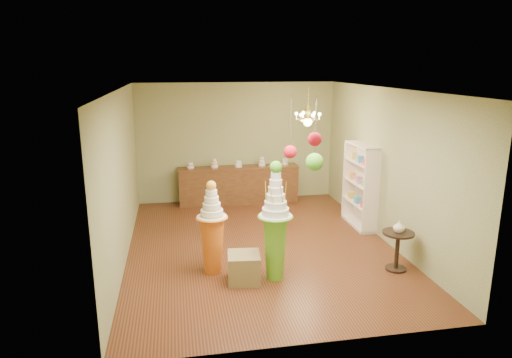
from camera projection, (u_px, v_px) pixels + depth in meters
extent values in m
plane|color=#542A16|center=(260.00, 246.00, 8.86)|extent=(6.50, 6.50, 0.00)
plane|color=white|center=(261.00, 89.00, 8.13)|extent=(6.50, 6.50, 0.00)
cube|color=#909767|center=(237.00, 142.00, 11.59)|extent=(5.00, 0.04, 3.00)
cube|color=#909767|center=(312.00, 232.00, 5.39)|extent=(5.00, 0.04, 3.00)
cube|color=#909767|center=(122.00, 177.00, 8.06)|extent=(0.04, 6.50, 3.00)
cube|color=#909767|center=(386.00, 166.00, 8.92)|extent=(0.04, 6.50, 3.00)
cone|color=#64B227|center=(275.00, 248.00, 7.40)|extent=(0.45, 0.45, 1.07)
cylinder|color=white|center=(275.00, 216.00, 7.26)|extent=(0.61, 0.61, 0.03)
cylinder|color=white|center=(275.00, 212.00, 7.25)|extent=(0.49, 0.49, 0.12)
cylinder|color=white|center=(276.00, 205.00, 7.22)|extent=(0.41, 0.41, 0.12)
cylinder|color=white|center=(276.00, 197.00, 7.19)|extent=(0.33, 0.33, 0.12)
cylinder|color=white|center=(276.00, 190.00, 7.16)|extent=(0.27, 0.27, 0.12)
cylinder|color=white|center=(276.00, 183.00, 7.13)|extent=(0.22, 0.22, 0.12)
cylinder|color=white|center=(276.00, 176.00, 7.10)|extent=(0.18, 0.18, 0.12)
sphere|color=#4CA423|center=(276.00, 167.00, 7.07)|extent=(0.20, 0.20, 0.20)
cone|color=#D26118|center=(213.00, 245.00, 7.65)|extent=(0.46, 0.46, 0.97)
cylinder|color=white|center=(212.00, 217.00, 7.52)|extent=(0.56, 0.56, 0.03)
cylinder|color=white|center=(212.00, 213.00, 7.51)|extent=(0.42, 0.42, 0.11)
cylinder|color=white|center=(212.00, 206.00, 7.48)|extent=(0.33, 0.33, 0.11)
cylinder|color=white|center=(212.00, 200.00, 7.45)|extent=(0.27, 0.27, 0.11)
cylinder|color=white|center=(211.00, 193.00, 7.42)|extent=(0.21, 0.21, 0.11)
sphere|color=gold|center=(211.00, 186.00, 7.39)|extent=(0.16, 0.16, 0.16)
cube|color=olive|center=(244.00, 268.00, 7.38)|extent=(0.57, 0.57, 0.47)
cube|color=brown|center=(239.00, 185.00, 11.58)|extent=(3.00, 0.50, 0.90)
cube|color=brown|center=(238.00, 168.00, 11.47)|extent=(3.04, 0.54, 0.03)
cylinder|color=white|center=(190.00, 166.00, 11.24)|extent=(0.18, 0.18, 0.16)
cylinder|color=white|center=(215.00, 163.00, 11.34)|extent=(0.18, 0.18, 0.24)
cylinder|color=white|center=(238.00, 164.00, 11.45)|extent=(0.18, 0.18, 0.16)
cylinder|color=white|center=(262.00, 161.00, 11.54)|extent=(0.18, 0.18, 0.24)
cylinder|color=white|center=(285.00, 162.00, 11.65)|extent=(0.18, 0.18, 0.16)
cube|color=white|center=(366.00, 185.00, 9.83)|extent=(0.04, 1.20, 1.80)
cube|color=white|center=(358.00, 203.00, 9.90)|extent=(0.30, 1.14, 0.03)
cube|color=white|center=(359.00, 183.00, 9.79)|extent=(0.30, 1.14, 0.03)
cube|color=white|center=(361.00, 163.00, 9.68)|extent=(0.30, 1.14, 0.03)
cylinder|color=black|center=(396.00, 268.00, 7.84)|extent=(0.42, 0.42, 0.04)
cylinder|color=black|center=(397.00, 251.00, 7.77)|extent=(0.08, 0.08, 0.67)
cylinder|color=black|center=(398.00, 233.00, 7.68)|extent=(0.63, 0.63, 0.04)
imported|color=white|center=(399.00, 226.00, 7.66)|extent=(0.22, 0.22, 0.20)
cylinder|color=#474033|center=(291.00, 123.00, 6.87)|extent=(0.01, 0.01, 0.87)
sphere|color=#B31221|center=(290.00, 152.00, 6.98)|extent=(0.20, 0.20, 0.20)
cylinder|color=#474033|center=(316.00, 129.00, 6.72)|extent=(0.01, 0.01, 0.99)
sphere|color=#4CA423|center=(314.00, 162.00, 6.84)|extent=(0.27, 0.27, 0.27)
cylinder|color=#474033|center=(315.00, 119.00, 5.93)|extent=(0.01, 0.01, 0.53)
sphere|color=#B31221|center=(315.00, 139.00, 6.00)|extent=(0.19, 0.19, 0.19)
cylinder|color=#E8D052|center=(308.00, 98.00, 9.46)|extent=(0.02, 0.02, 0.50)
cylinder|color=#E8D052|center=(308.00, 112.00, 9.53)|extent=(0.10, 0.10, 0.30)
sphere|color=#FFF28C|center=(308.00, 122.00, 9.58)|extent=(0.18, 0.18, 0.18)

